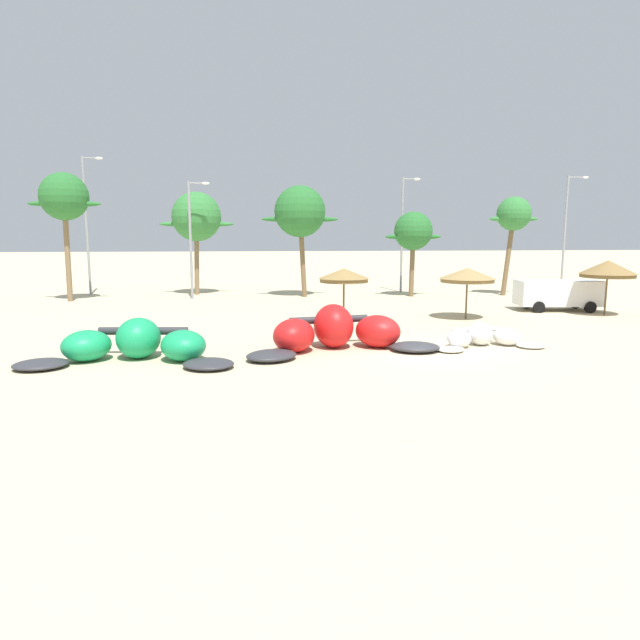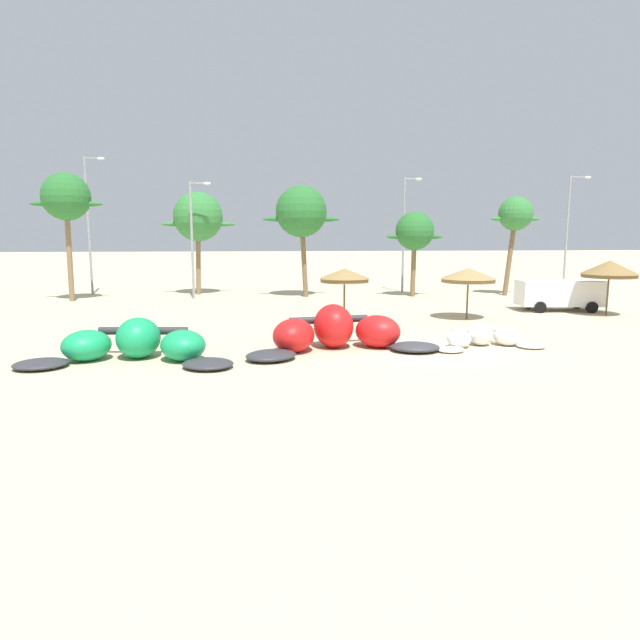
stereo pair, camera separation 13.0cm
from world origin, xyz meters
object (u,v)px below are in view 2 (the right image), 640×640
(palm_left, at_px, (198,217))
(palm_center_right, at_px, (515,216))
(kite_left, at_px, (336,333))
(palm_leftmost, at_px, (66,198))
(parked_van, at_px, (558,293))
(beach_umbrella_middle, at_px, (468,275))
(palm_center_left, at_px, (415,232))
(lamppost_west, at_px, (89,219))
(palm_left_of_gap, at_px, (301,212))
(kite_far_left, at_px, (135,345))
(beach_umbrella_near_palms, at_px, (610,269))
(beach_umbrella_near_van, at_px, (344,275))
(lamppost_west_center, at_px, (193,234))
(kite_left_of_center, at_px, (483,338))
(lamppost_east_center, at_px, (405,229))
(lamppost_east, at_px, (569,226))

(palm_left, distance_m, palm_center_right, 23.85)
(kite_left, bearing_deg, palm_leftmost, 131.62)
(kite_left, height_order, parked_van, parked_van)
(beach_umbrella_middle, height_order, palm_center_left, palm_center_left)
(kite_left, distance_m, beach_umbrella_middle, 11.16)
(palm_center_left, bearing_deg, kite_left, -114.04)
(lamppost_west, bearing_deg, palm_center_right, -7.41)
(palm_left_of_gap, bearing_deg, palm_center_right, -2.12)
(kite_far_left, distance_m, beach_umbrella_near_palms, 26.02)
(beach_umbrella_near_van, distance_m, palm_center_right, 18.99)
(palm_center_right, height_order, lamppost_west, lamppost_west)
(palm_center_left, relative_size, lamppost_west_center, 0.76)
(beach_umbrella_near_van, xyz_separation_m, beach_umbrella_middle, (6.88, 0.47, -0.08))
(palm_center_left, height_order, lamppost_west, lamppost_west)
(kite_left_of_center, height_order, lamppost_west, lamppost_west)
(kite_left, distance_m, lamppost_west_center, 20.65)
(kite_left, relative_size, palm_center_left, 1.29)
(beach_umbrella_near_van, bearing_deg, lamppost_west_center, 127.53)
(lamppost_west_center, relative_size, lamppost_east_center, 0.92)
(parked_van, relative_size, lamppost_west, 0.49)
(palm_center_left, xyz_separation_m, lamppost_west_center, (-16.03, 0.18, -0.12))
(palm_leftmost, xyz_separation_m, palm_left_of_gap, (16.05, 1.00, -0.83))
(lamppost_west, distance_m, lamppost_east, 39.11)
(beach_umbrella_near_van, relative_size, beach_umbrella_near_palms, 0.90)
(palm_left_of_gap, xyz_separation_m, lamppost_west, (-15.94, 3.56, -0.47))
(kite_left, bearing_deg, lamppost_east, 45.57)
(beach_umbrella_near_van, height_order, lamppost_west, lamppost_west)
(kite_left_of_center, bearing_deg, lamppost_west_center, 126.53)
(beach_umbrella_middle, relative_size, palm_leftmost, 0.35)
(beach_umbrella_near_palms, xyz_separation_m, lamppost_west_center, (-24.43, 10.90, 1.98))
(palm_leftmost, xyz_separation_m, lamppost_east, (39.21, 5.46, -1.71))
(beach_umbrella_near_palms, xyz_separation_m, parked_van, (-1.79, 2.14, -1.57))
(parked_van, bearing_deg, palm_leftmost, 165.25)
(parked_van, relative_size, palm_left_of_gap, 0.63)
(beach_umbrella_near_van, bearing_deg, palm_center_right, 38.56)
(beach_umbrella_near_van, xyz_separation_m, lamppost_west, (-17.32, 15.79, 3.23))
(kite_far_left, relative_size, kite_left, 1.00)
(beach_umbrella_middle, xyz_separation_m, palm_center_right, (7.72, 11.17, 3.56))
(beach_umbrella_middle, height_order, lamppost_east, lamppost_east)
(kite_left_of_center, bearing_deg, palm_center_right, 62.17)
(palm_center_right, bearing_deg, palm_center_left, 179.90)
(kite_far_left, relative_size, parked_van, 1.58)
(beach_umbrella_near_van, distance_m, lamppost_west_center, 15.08)
(palm_leftmost, bearing_deg, kite_far_left, -66.36)
(kite_far_left, relative_size, beach_umbrella_near_palms, 2.55)
(kite_left_of_center, distance_m, palm_left_of_gap, 20.94)
(kite_left_of_center, bearing_deg, beach_umbrella_middle, 74.28)
(palm_left_of_gap, relative_size, lamppost_west, 0.78)
(kite_left, bearing_deg, beach_umbrella_near_van, 79.04)
(kite_far_left, height_order, lamppost_west_center, lamppost_west_center)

